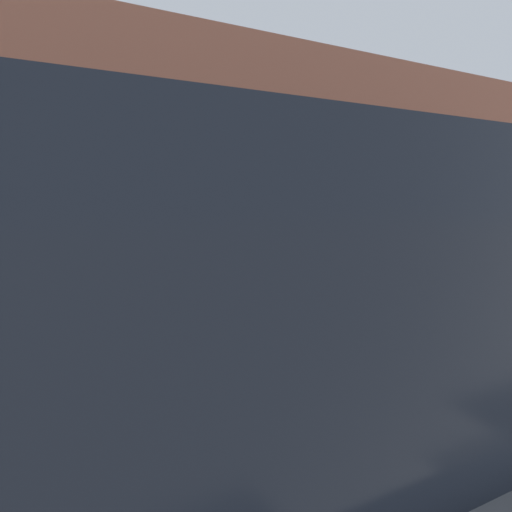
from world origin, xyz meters
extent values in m
cube|color=#ADAAA3|center=(0.00, 2.20, 0.06)|extent=(24.00, 2.80, 0.13)
cube|color=#935642|center=(0.00, 5.03, 2.31)|extent=(24.00, 0.30, 4.61)
cylinder|color=gray|center=(0.44, 1.06, 0.70)|extent=(0.05, 0.05, 1.14)
cube|color=slate|center=(0.44, 1.06, 1.43)|extent=(0.18, 0.12, 0.30)
cube|color=gray|center=(0.44, 1.00, 1.45)|extent=(0.10, 0.01, 0.11)
cylinder|color=black|center=(0.44, 1.06, 1.63)|extent=(0.20, 0.09, 0.20)
cylinder|color=black|center=(-0.02, 0.43, 0.36)|extent=(0.72, 0.23, 0.72)
cylinder|color=black|center=(2.20, 0.24, 0.32)|extent=(0.65, 0.23, 0.64)
camera|label=1|loc=(-0.91, -1.73, 1.69)|focal=28.00mm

